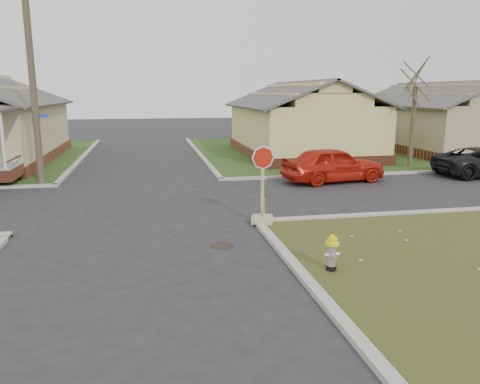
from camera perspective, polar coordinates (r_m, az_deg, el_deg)
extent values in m
plane|color=#242426|center=(12.85, -12.36, -6.27)|extent=(120.00, 120.00, 0.00)
cube|color=#234518|center=(37.35, 24.41, 4.98)|extent=(37.00, 19.00, 0.05)
cylinder|color=black|center=(12.50, -2.21, -6.49)|extent=(0.64, 0.64, 0.01)
cube|color=brown|center=(30.49, 7.37, 5.11)|extent=(7.20, 11.20, 0.60)
cube|color=#E5D987|center=(30.34, 7.45, 8.11)|extent=(7.00, 11.00, 2.60)
cube|color=brown|center=(34.96, 23.18, 5.12)|extent=(7.20, 11.20, 0.60)
cube|color=tan|center=(34.82, 23.40, 7.73)|extent=(7.00, 11.00, 2.60)
cylinder|color=#433726|center=(21.60, -23.99, 12.48)|extent=(0.28, 0.28, 9.00)
cylinder|color=#433726|center=(26.28, 20.28, 7.39)|extent=(0.22, 0.22, 4.20)
cylinder|color=black|center=(10.89, 11.05, -9.05)|extent=(0.23, 0.23, 0.10)
cylinder|color=#ADADB2|center=(10.79, 11.12, -7.60)|extent=(0.20, 0.20, 0.48)
sphere|color=#ADADB2|center=(10.71, 11.17, -6.39)|extent=(0.20, 0.20, 0.20)
cylinder|color=yellow|center=(10.70, 11.18, -6.17)|extent=(0.31, 0.31, 0.06)
cylinder|color=yellow|center=(10.67, 11.19, -5.80)|extent=(0.23, 0.23, 0.10)
sphere|color=yellow|center=(10.66, 11.21, -5.48)|extent=(0.16, 0.16, 0.16)
cube|color=#A19157|center=(14.45, 2.72, -3.39)|extent=(0.66, 0.66, 0.16)
cube|color=#A19D94|center=(14.42, 2.73, -3.00)|extent=(0.53, 0.53, 0.04)
cube|color=#A19157|center=(14.18, 2.77, 1.05)|extent=(0.10, 0.05, 2.23)
cylinder|color=#AC180B|center=(14.01, 2.85, 4.21)|extent=(0.60, 0.26, 0.64)
cylinder|color=silver|center=(14.02, 2.83, 4.22)|extent=(0.67, 0.29, 0.72)
imported|color=red|center=(21.43, 11.30, 3.32)|extent=(4.86, 2.52, 1.58)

